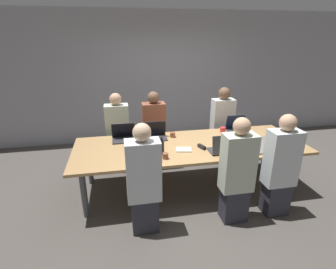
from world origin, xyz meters
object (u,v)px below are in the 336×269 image
object	(u,v)px
cup_far_right	(223,130)
laptop_near_left	(145,157)
bottle_far_left	(142,136)
stapler	(202,147)
laptop_near_right	(265,147)
laptop_far_left	(124,135)
cup_near_left	(165,156)
person_far_midleft	(154,131)
person_far_left	(118,134)
laptop_near_midright	(222,148)
bottle_near_left	(162,147)
person_far_right	(222,125)
laptop_far_right	(236,126)
laptop_far_midleft	(156,133)
person_near_midright	(237,173)
cup_far_midleft	(173,135)
person_near_left	(144,182)
cup_far_left	(142,137)
person_near_right	(280,168)
cup_near_midright	(237,147)
bottle_far_midleft	(139,136)

from	to	relation	value
cup_far_right	laptop_near_left	bearing A→B (deg)	-148.73
bottle_far_left	stapler	bearing A→B (deg)	-23.83
laptop_near_right	laptop_far_left	bearing A→B (deg)	-23.40
cup_near_left	person_far_midleft	size ratio (longest dim) A/B	0.06
person_far_left	cup_far_right	bearing A→B (deg)	-14.31
laptop_far_left	laptop_near_midright	world-z (taller)	laptop_near_midright
person_far_left	bottle_near_left	xyz separation A→B (m)	(0.59, -1.14, 0.18)
bottle_far_left	laptop_near_left	bearing A→B (deg)	-92.47
person_far_right	cup_far_right	size ratio (longest dim) A/B	15.41
bottle_far_left	laptop_far_right	size ratio (longest dim) A/B	0.84
bottle_near_left	laptop_far_midleft	world-z (taller)	bottle_near_left
laptop_near_midright	cup_near_left	bearing A→B (deg)	1.68
laptop_far_left	person_near_midright	bearing A→B (deg)	-42.51
person_near_midright	laptop_near_left	bearing A→B (deg)	-20.32
cup_far_midleft	laptop_near_right	world-z (taller)	laptop_near_right
person_far_left	laptop_near_right	xyz separation A→B (m)	(2.03, -1.32, 0.14)
person_near_left	person_far_midleft	world-z (taller)	person_near_left
person_near_left	laptop_near_right	size ratio (longest dim) A/B	4.11
cup_far_left	person_near_right	bearing A→B (deg)	-34.75
cup_near_midright	person_far_midleft	size ratio (longest dim) A/B	0.06
person_near_left	laptop_far_midleft	world-z (taller)	person_near_left
person_far_right	cup_far_right	xyz separation A→B (m)	(-0.19, -0.49, 0.10)
laptop_near_left	person_near_left	world-z (taller)	person_near_left
cup_near_left	bottle_far_midleft	distance (m)	0.67
cup_near_midright	person_far_left	bearing A→B (deg)	144.78
cup_far_midleft	person_near_right	size ratio (longest dim) A/B	0.06
cup_near_left	cup_far_midleft	size ratio (longest dim) A/B	0.96
laptop_far_right	bottle_far_left	bearing A→B (deg)	-171.54
person_far_right	stapler	world-z (taller)	person_far_right
person_far_right	laptop_near_right	bearing A→B (deg)	-86.42
bottle_far_left	bottle_near_left	distance (m)	0.51
cup_near_left	cup_far_left	bearing A→B (deg)	108.26
person_near_left	cup_far_midleft	world-z (taller)	person_near_left
cup_far_right	person_far_left	bearing A→B (deg)	165.69
person_far_left	person_near_left	distance (m)	1.72
cup_far_midleft	cup_far_left	bearing A→B (deg)	-177.23
person_near_midright	cup_near_midright	world-z (taller)	person_near_midright
laptop_far_midleft	laptop_near_right	world-z (taller)	laptop_far_midleft
laptop_near_right	laptop_far_right	xyz separation A→B (m)	(-0.02, 0.89, 0.01)
bottle_far_midleft	bottle_far_left	bearing A→B (deg)	-0.03
cup_far_midleft	bottle_far_midleft	size ratio (longest dim) A/B	0.31
laptop_far_midleft	person_far_right	xyz separation A→B (m)	(1.35, 0.53, -0.13)
cup_near_left	bottle_near_left	xyz separation A→B (m)	(-0.03, 0.13, 0.07)
bottle_near_left	laptop_near_midright	size ratio (longest dim) A/B	0.82
person_far_left	cup_near_left	size ratio (longest dim) A/B	17.64
laptop_near_left	person_far_midleft	size ratio (longest dim) A/B	0.23
person_far_left	bottle_far_midleft	size ratio (longest dim) A/B	5.28
bottle_near_left	bottle_far_midleft	xyz separation A→B (m)	(-0.26, 0.46, 0.00)
cup_far_left	person_far_right	bearing A→B (deg)	20.02
laptop_near_left	person_far_midleft	distance (m)	1.35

